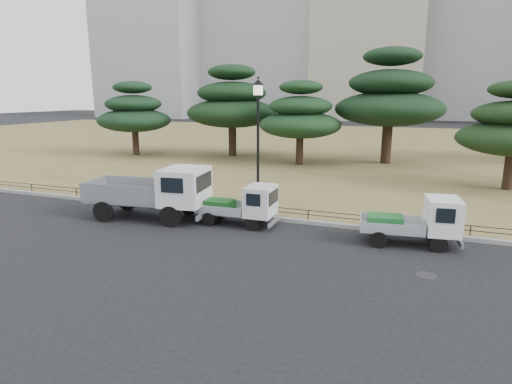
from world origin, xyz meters
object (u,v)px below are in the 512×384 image
at_px(truck_large, 155,190).
at_px(street_lamp, 258,125).
at_px(truck_kei_rear, 417,221).
at_px(truck_kei_front, 243,205).
at_px(tarp_pile, 131,192).

xyz_separation_m(truck_large, street_lamp, (3.95, 1.81, 2.71)).
bearing_deg(truck_kei_rear, street_lamp, 160.39).
bearing_deg(truck_kei_front, street_lamp, 82.42).
bearing_deg(tarp_pile, truck_kei_front, -13.32).
height_order(truck_large, truck_kei_front, truck_large).
height_order(truck_kei_front, tarp_pile, truck_kei_front).
distance_m(truck_large, street_lamp, 5.12).
distance_m(street_lamp, tarp_pile, 7.51).
height_order(truck_large, truck_kei_rear, truck_large).
xyz_separation_m(truck_kei_rear, tarp_pile, (-13.09, 1.59, -0.33)).
height_order(truck_kei_rear, street_lamp, street_lamp).
distance_m(truck_kei_front, street_lamp, 3.40).
relative_size(truck_large, tarp_pile, 3.23).
bearing_deg(truck_kei_rear, tarp_pile, 165.65).
relative_size(truck_large, truck_kei_front, 1.68).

